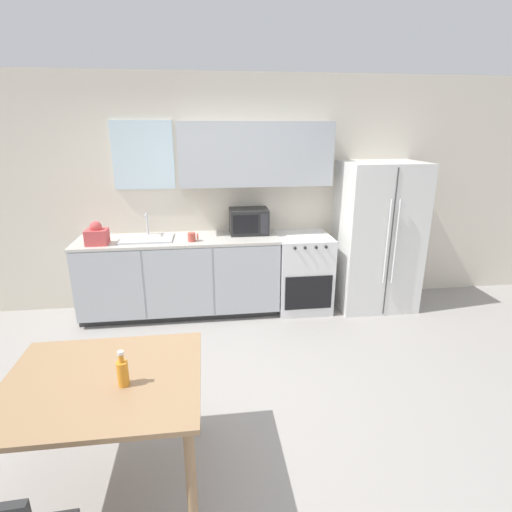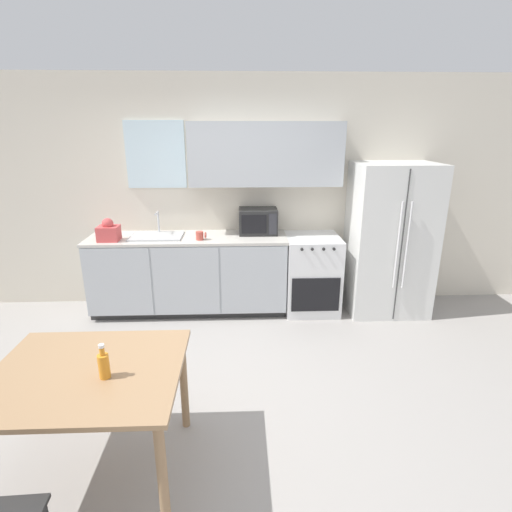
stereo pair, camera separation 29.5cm
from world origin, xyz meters
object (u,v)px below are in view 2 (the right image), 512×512
Objects in this scene: oven_range at (311,274)px; drink_bottle at (104,365)px; dining_table at (88,385)px; refrigerator at (390,240)px; coffee_mug at (200,236)px; microwave at (258,221)px.

oven_range is 2.96m from drink_bottle.
dining_table is (-1.75, -2.38, 0.21)m from oven_range.
refrigerator is 2.18m from coffee_mug.
drink_bottle is at bearing -136.04° from refrigerator.
refrigerator is at bearing -6.01° from microwave.
refrigerator reaches higher than coffee_mug.
oven_range is at bearing -11.74° from microwave.
dining_table is at bearing -101.74° from coffee_mug.
microwave is at bearing 69.11° from drink_bottle.
microwave is (-1.52, 0.16, 0.20)m from refrigerator.
drink_bottle is at bearing -110.89° from microwave.
microwave is at bearing 65.93° from dining_table.
refrigerator is at bearing 2.54° from coffee_mug.
coffee_mug reaches higher than dining_table.
drink_bottle is at bearing -123.42° from oven_range.
oven_range is 1.39m from coffee_mug.
oven_range is 4.30× the size of drink_bottle.
microwave is at bearing 21.49° from coffee_mug.
coffee_mug is 0.10× the size of dining_table.
microwave is 2.10× the size of drink_bottle.
drink_bottle is (0.14, -0.07, 0.18)m from dining_table.
refrigerator is 3.49m from drink_bottle.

